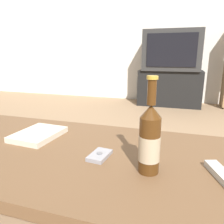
% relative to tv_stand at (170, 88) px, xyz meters
% --- Properties ---
extents(back_wall, '(8.00, 0.05, 2.60)m').
position_rel_tv_stand_xyz_m(back_wall, '(-0.27, 0.29, 1.04)').
color(back_wall, silver).
rests_on(back_wall, ground_plane).
extents(coffee_table, '(1.32, 0.65, 0.40)m').
position_rel_tv_stand_xyz_m(coffee_table, '(-0.27, -2.73, 0.08)').
color(coffee_table, brown).
rests_on(coffee_table, ground_plane).
extents(tv_stand, '(0.92, 0.44, 0.53)m').
position_rel_tv_stand_xyz_m(tv_stand, '(0.00, 0.00, 0.00)').
color(tv_stand, black).
rests_on(tv_stand, ground_plane).
extents(television, '(0.81, 0.52, 0.57)m').
position_rel_tv_stand_xyz_m(television, '(-0.00, -0.00, 0.55)').
color(television, '#2D2D2D').
rests_on(television, tv_stand).
extents(beer_bottle, '(0.07, 0.07, 0.30)m').
position_rel_tv_stand_xyz_m(beer_bottle, '(0.07, -2.80, 0.24)').
color(beer_bottle, '#47280F').
rests_on(beer_bottle, coffee_table).
extents(cell_phone, '(0.07, 0.11, 0.02)m').
position_rel_tv_stand_xyz_m(cell_phone, '(-0.11, -2.75, 0.14)').
color(cell_phone, gray).
rests_on(cell_phone, coffee_table).
extents(remote_control, '(0.09, 0.16, 0.02)m').
position_rel_tv_stand_xyz_m(remote_control, '(0.29, -2.78, 0.15)').
color(remote_control, beige).
rests_on(remote_control, coffee_table).
extents(table_book, '(0.18, 0.23, 0.02)m').
position_rel_tv_stand_xyz_m(table_book, '(-0.44, -2.65, 0.15)').
color(table_book, beige).
rests_on(table_book, coffee_table).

